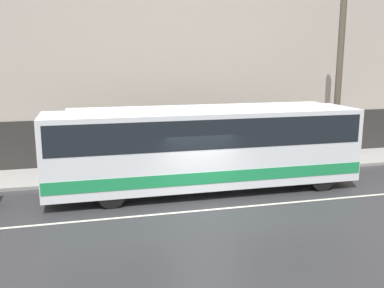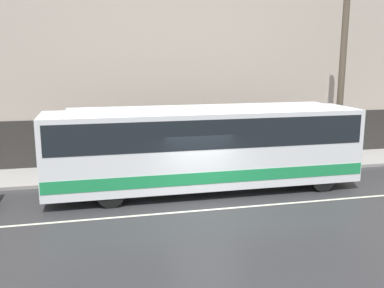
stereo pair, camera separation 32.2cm
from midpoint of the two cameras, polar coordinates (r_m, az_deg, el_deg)
ground_plane at (r=15.26m, az=1.40°, el=-8.80°), size 60.00×60.00×0.00m
sidewalk at (r=20.39m, az=-2.80°, el=-3.36°), size 60.00×3.10×0.14m
building_facade at (r=21.38m, az=-3.84°, el=9.70°), size 60.00×0.35×9.61m
lane_stripe at (r=15.25m, az=1.40°, el=-8.78°), size 54.00×0.14×0.01m
transit_bus at (r=16.91m, az=1.23°, el=-0.06°), size 12.39×2.59×3.38m
utility_pole_near at (r=22.17m, az=18.61°, el=8.81°), size 0.31×0.31×8.68m
pedestrian_waiting at (r=20.58m, az=-4.48°, el=-0.90°), size 0.36×0.36×1.61m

